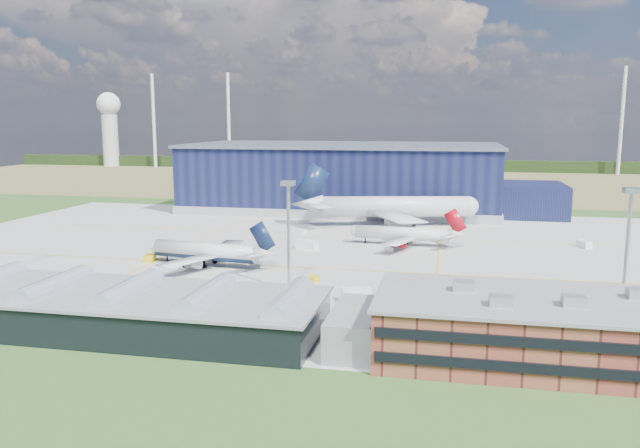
# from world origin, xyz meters

# --- Properties ---
(ground) EXTENTS (600.00, 600.00, 0.00)m
(ground) POSITION_xyz_m (0.00, 0.00, 0.00)
(ground) COLOR #305720
(ground) RESTS_ON ground
(apron) EXTENTS (220.00, 160.00, 0.08)m
(apron) POSITION_xyz_m (0.00, 10.00, 0.03)
(apron) COLOR #A4A49F
(apron) RESTS_ON ground
(farmland) EXTENTS (600.00, 220.00, 0.01)m
(farmland) POSITION_xyz_m (0.00, 220.00, 0.00)
(farmland) COLOR olive
(farmland) RESTS_ON ground
(treeline) EXTENTS (600.00, 8.00, 8.00)m
(treeline) POSITION_xyz_m (0.00, 300.00, 4.00)
(treeline) COLOR black
(treeline) RESTS_ON ground
(horizon_dressing) EXTENTS (440.20, 18.00, 70.00)m
(horizon_dressing) POSITION_xyz_m (-191.30, 294.39, 34.20)
(horizon_dressing) COLOR silver
(horizon_dressing) RESTS_ON ground
(hangar) EXTENTS (145.00, 62.00, 26.10)m
(hangar) POSITION_xyz_m (2.81, 94.80, 11.62)
(hangar) COLOR #101435
(hangar) RESTS_ON ground
(ops_building) EXTENTS (46.00, 23.00, 10.90)m
(ops_building) POSITION_xyz_m (55.01, -60.00, 4.79)
(ops_building) COLOR brown
(ops_building) RESTS_ON ground
(glass_concourse) EXTENTS (78.00, 23.00, 8.60)m
(glass_concourse) POSITION_xyz_m (-6.45, -60.00, 3.69)
(glass_concourse) COLOR black
(glass_concourse) RESTS_ON ground
(light_mast_center) EXTENTS (2.60, 2.60, 23.00)m
(light_mast_center) POSITION_xyz_m (10.00, -30.00, 15.43)
(light_mast_center) COLOR #B2B5B9
(light_mast_center) RESTS_ON ground
(light_mast_east) EXTENTS (2.60, 2.60, 23.00)m
(light_mast_east) POSITION_xyz_m (75.00, -30.00, 15.43)
(light_mast_east) COLOR #B2B5B9
(light_mast_east) RESTS_ON ground
(airliner_navy) EXTENTS (40.57, 39.93, 11.58)m
(airliner_navy) POSITION_xyz_m (-15.69, -12.69, 5.79)
(airliner_navy) COLOR silver
(airliner_navy) RESTS_ON ground
(airliner_red) EXTENTS (36.40, 35.73, 11.00)m
(airliner_red) POSITION_xyz_m (29.38, 22.00, 5.50)
(airliner_red) COLOR silver
(airliner_red) RESTS_ON ground
(airliner_widebody) EXTENTS (75.59, 74.55, 20.68)m
(airliner_widebody) POSITION_xyz_m (24.34, 55.00, 10.34)
(airliner_widebody) COLOR silver
(airliner_widebody) RESTS_ON ground
(gse_tug_a) EXTENTS (3.17, 4.38, 1.66)m
(gse_tug_a) POSITION_xyz_m (-31.33, -11.25, 0.83)
(gse_tug_a) COLOR yellow
(gse_tug_a) RESTS_ON ground
(gse_tug_b) EXTENTS (2.78, 3.52, 1.34)m
(gse_tug_b) POSITION_xyz_m (13.41, -22.75, 0.67)
(gse_tug_b) COLOR yellow
(gse_tug_b) RESTS_ON ground
(gse_van_a) EXTENTS (6.74, 4.65, 2.70)m
(gse_van_a) POSITION_xyz_m (4.31, 11.27, 1.35)
(gse_van_a) COLOR white
(gse_van_a) RESTS_ON ground
(gse_cart_a) EXTENTS (2.64, 3.10, 1.13)m
(gse_cart_a) POSITION_xyz_m (26.64, 13.30, 0.57)
(gse_cart_a) COLOR white
(gse_cart_a) RESTS_ON ground
(gse_van_b) EXTENTS (3.69, 4.93, 2.05)m
(gse_van_b) POSITION_xyz_m (79.59, 29.35, 1.03)
(gse_van_b) COLOR white
(gse_van_b) RESTS_ON ground
(gse_tug_c) EXTENTS (2.76, 3.50, 1.34)m
(gse_tug_c) POSITION_xyz_m (39.39, 30.34, 0.67)
(gse_tug_c) COLOR yellow
(gse_tug_c) RESTS_ON ground
(gse_cart_b) EXTENTS (3.59, 3.15, 1.30)m
(gse_cart_b) POSITION_xyz_m (-2.99, 35.12, 0.65)
(gse_cart_b) COLOR white
(gse_cart_b) RESTS_ON ground
(gse_van_c) EXTENTS (6.19, 4.30, 2.70)m
(gse_van_c) POSITION_xyz_m (25.15, -35.80, 1.35)
(gse_van_c) COLOR white
(gse_van_c) RESTS_ON ground
(airstair) EXTENTS (3.07, 4.82, 2.87)m
(airstair) POSITION_xyz_m (-39.78, -41.68, 1.44)
(airstair) COLOR white
(airstair) RESTS_ON ground
(car_b) EXTENTS (3.72, 1.40, 1.21)m
(car_b) POSITION_xyz_m (-18.49, -32.61, 0.61)
(car_b) COLOR #99999E
(car_b) RESTS_ON ground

